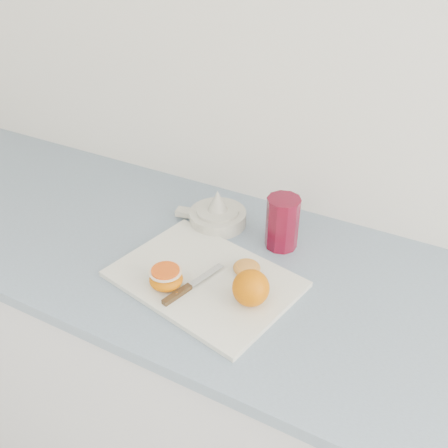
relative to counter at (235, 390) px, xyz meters
name	(u,v)px	position (x,y,z in m)	size (l,w,h in m)	color
counter	(235,390)	(0.00, 0.00, 0.00)	(2.66, 0.64, 0.89)	silver
cutting_board	(204,279)	(-0.04, -0.08, 0.45)	(0.39, 0.28, 0.01)	silver
whole_orange	(251,288)	(0.08, -0.10, 0.49)	(0.08, 0.08, 0.08)	#D87200
half_orange	(166,278)	(-0.10, -0.14, 0.48)	(0.07, 0.07, 0.05)	#D87200
squeezed_shell	(247,268)	(0.03, -0.02, 0.47)	(0.06, 0.06, 0.03)	#C97C2D
paring_knife	(182,291)	(-0.06, -0.15, 0.46)	(0.06, 0.17, 0.01)	#4A2F16
citrus_juicer	(217,215)	(-0.13, 0.13, 0.47)	(0.19, 0.15, 0.10)	beige
red_tumbler	(282,224)	(0.06, 0.13, 0.50)	(0.08, 0.08, 0.13)	maroon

